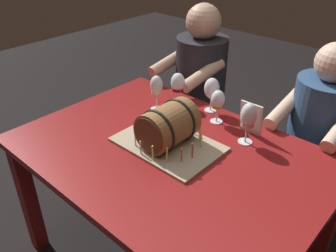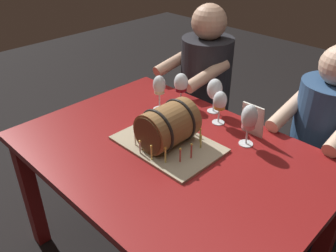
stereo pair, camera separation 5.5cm
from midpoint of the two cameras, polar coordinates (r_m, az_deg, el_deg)
dining_table at (r=1.61m, az=1.13°, el=-6.87°), size 1.35×0.95×0.72m
barrel_cake at (r=1.53m, az=1.04°, el=-0.40°), size 0.46×0.31×0.20m
wine_glass_white at (r=1.80m, az=-0.54°, el=6.39°), size 0.07×0.07×0.19m
wine_glass_rose at (r=1.56m, az=14.02°, el=1.12°), size 0.07×0.07×0.20m
wine_glass_empty at (r=1.81m, az=8.45°, el=5.83°), size 0.08×0.08×0.18m
wine_glass_amber at (r=1.71m, az=9.33°, el=3.84°), size 0.07×0.07×0.17m
wine_glass_red at (r=1.87m, az=2.99°, el=6.81°), size 0.08×0.08×0.18m
menu_card at (r=1.66m, az=14.50°, el=0.94°), size 0.11×0.03×0.16m
person_seated_left at (r=2.32m, az=6.51°, el=3.39°), size 0.39×0.48×1.18m
person_seated_right at (r=2.04m, az=23.51°, el=-4.92°), size 0.35×0.45×1.12m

